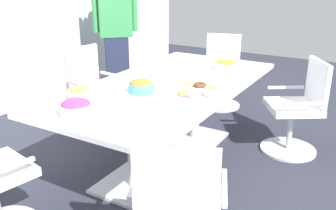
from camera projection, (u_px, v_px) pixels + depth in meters
ground_plane at (168, 160)px, 3.60m from camera, size 10.00×10.00×0.01m
conference_table at (168, 97)px, 3.38m from camera, size 2.40×1.20×0.75m
office_chair_0 at (298, 112)px, 3.64m from camera, size 0.75×0.75×0.91m
office_chair_1 at (221, 75)px, 4.91m from camera, size 0.67×0.67×0.91m
office_chair_2 at (93, 94)px, 4.17m from camera, size 0.60×0.60×0.91m
person_standing_1 at (116, 31)px, 5.24m from camera, size 0.48×0.50×1.71m
snack_bowl_cookies at (80, 93)px, 2.94m from camera, size 0.19×0.19×0.10m
snack_bowl_chips_orange at (226, 64)px, 3.81m from camera, size 0.23×0.23×0.09m
snack_bowl_pretzels at (141, 86)px, 3.09m from camera, size 0.21×0.21×0.11m
snack_bowl_candy_mix at (76, 107)px, 2.62m from camera, size 0.23×0.23×0.11m
donut_platter at (195, 90)px, 3.09m from camera, size 0.38×0.38×0.04m
plate_stack at (153, 73)px, 3.62m from camera, size 0.20×0.20×0.03m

